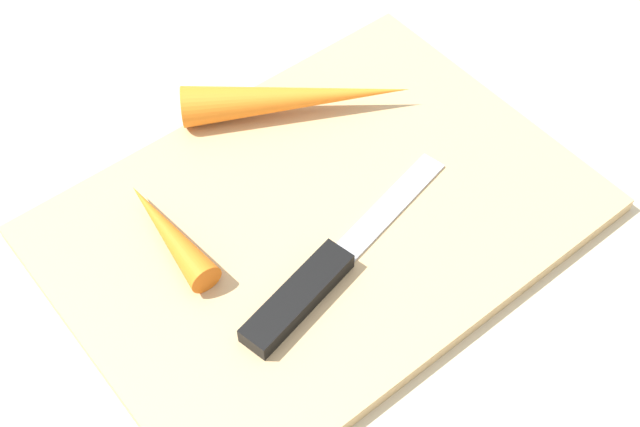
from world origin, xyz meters
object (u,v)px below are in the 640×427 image
object	(u,v)px
carrot_long	(297,98)
cutting_board	(320,219)
knife	(311,284)
carrot_short	(168,232)

from	to	relation	value
carrot_long	cutting_board	bearing A→B (deg)	-86.23
knife	carrot_short	distance (m)	0.10
carrot_short	carrot_long	bearing A→B (deg)	-71.67
carrot_long	carrot_short	distance (m)	0.15
carrot_short	cutting_board	bearing A→B (deg)	-113.54
knife	carrot_long	world-z (taller)	carrot_long
cutting_board	carrot_long	size ratio (longest dim) A/B	2.10
knife	carrot_short	xyz separation A→B (m)	(0.05, -0.09, 0.01)
knife	carrot_short	size ratio (longest dim) A/B	2.07
cutting_board	knife	distance (m)	0.06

